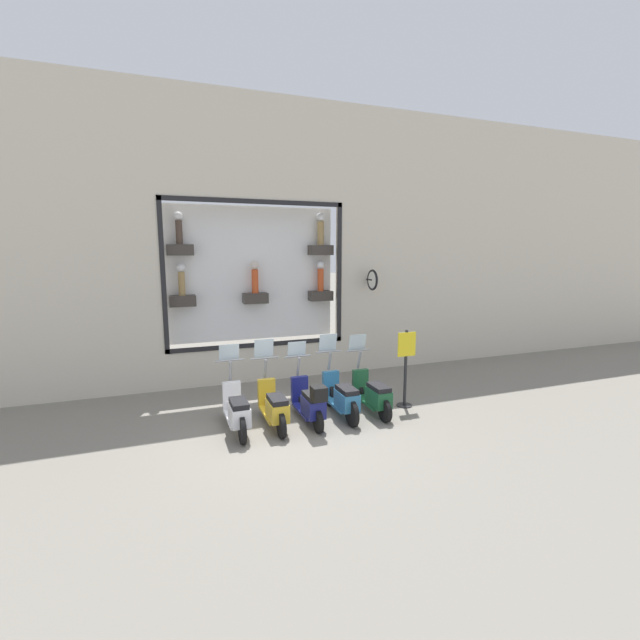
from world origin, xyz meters
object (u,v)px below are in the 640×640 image
at_px(scooter_white_4, 237,411).
at_px(shop_sign_post, 406,365).
at_px(scooter_navy_2, 310,402).
at_px(scooter_yellow_3, 274,406).
at_px(scooter_green_0, 373,394).
at_px(scooter_teal_1, 341,397).

bearing_deg(scooter_white_4, shop_sign_post, -88.30).
bearing_deg(scooter_navy_2, scooter_white_4, 87.21).
relative_size(scooter_yellow_3, scooter_white_4, 1.00).
bearing_deg(scooter_green_0, scooter_yellow_3, 89.94).
height_order(scooter_yellow_3, scooter_white_4, scooter_yellow_3).
bearing_deg(shop_sign_post, scooter_teal_1, 93.90).
bearing_deg(scooter_teal_1, scooter_green_0, -90.53).
height_order(scooter_yellow_3, shop_sign_post, shop_sign_post).
xyz_separation_m(scooter_navy_2, scooter_white_4, (0.07, 1.49, -0.02)).
height_order(scooter_navy_2, scooter_yellow_3, scooter_yellow_3).
xyz_separation_m(scooter_teal_1, scooter_navy_2, (-0.08, 0.75, 0.01)).
relative_size(scooter_teal_1, scooter_white_4, 1.00).
relative_size(scooter_green_0, scooter_teal_1, 0.99).
bearing_deg(scooter_teal_1, shop_sign_post, -86.10).
distance_m(scooter_navy_2, scooter_yellow_3, 0.75).
bearing_deg(scooter_yellow_3, scooter_navy_2, -95.49).
distance_m(scooter_navy_2, scooter_white_4, 1.49).
xyz_separation_m(scooter_green_0, scooter_yellow_3, (0.00, 2.24, 0.01)).
bearing_deg(scooter_yellow_3, scooter_green_0, -90.06).
height_order(scooter_white_4, shop_sign_post, shop_sign_post).
bearing_deg(scooter_navy_2, shop_sign_post, -85.49).
bearing_deg(scooter_yellow_3, scooter_white_4, 89.92).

